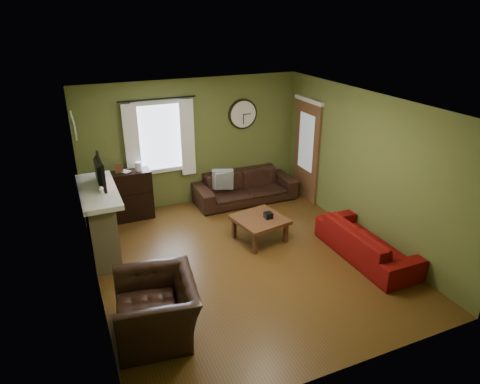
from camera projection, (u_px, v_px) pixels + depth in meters
name	position (u px, v px, depth m)	size (l,w,h in m)	color
floor	(244.00, 260.00, 7.11)	(4.60, 5.20, 0.00)	#4F3313
ceiling	(245.00, 103.00, 6.08)	(4.60, 5.20, 0.00)	white
wall_left	(88.00, 214.00, 5.76)	(0.00, 5.20, 2.60)	#58622B
wall_right	(365.00, 167.00, 7.43)	(0.00, 5.20, 2.60)	#58622B
wall_back	(193.00, 143.00, 8.78)	(4.60, 0.00, 2.60)	#58622B
wall_front	(346.00, 277.00, 4.40)	(4.60, 0.00, 2.60)	#58622B
fireplace	(101.00, 224.00, 7.10)	(0.40, 1.40, 1.10)	tan
firebox	(114.00, 235.00, 7.26)	(0.04, 0.60, 0.55)	black
mantel	(98.00, 191.00, 6.87)	(0.58, 1.60, 0.08)	white
tv	(96.00, 175.00, 6.92)	(0.60, 0.08, 0.35)	black
tv_screen	(101.00, 172.00, 6.93)	(0.02, 0.62, 0.36)	#994C3F
medallion_left	(75.00, 131.00, 6.06)	(0.28, 0.28, 0.03)	white
medallion_mid	(73.00, 125.00, 6.36)	(0.28, 0.28, 0.03)	white
medallion_right	(72.00, 120.00, 6.65)	(0.28, 0.28, 0.03)	white
window_pane	(159.00, 137.00, 8.43)	(1.00, 0.02, 1.30)	silver
curtain_rod	(157.00, 99.00, 8.04)	(0.03, 0.03, 1.50)	black
curtain_left	(132.00, 144.00, 8.17)	(0.28, 0.04, 1.55)	white
curtain_right	(187.00, 138.00, 8.57)	(0.28, 0.04, 1.55)	white
wall_clock	(243.00, 114.00, 8.94)	(0.64, 0.06, 0.64)	white
door	(307.00, 151.00, 9.08)	(0.05, 0.90, 2.10)	brown
bookshelf	(130.00, 196.00, 8.31)	(0.83, 0.35, 0.99)	black
book	(122.00, 174.00, 8.06)	(0.15, 0.21, 0.02)	#512F1B
sofa_brown	(245.00, 187.00, 9.16)	(2.15, 0.84, 0.63)	black
pillow_left	(223.00, 179.00, 8.93)	(0.44, 0.13, 0.44)	gray
pillow_right	(224.00, 180.00, 8.90)	(0.38, 0.11, 0.38)	gray
sofa_red	(366.00, 242.00, 7.08)	(1.94, 0.76, 0.57)	#630807
armchair	(157.00, 308.00, 5.39)	(1.14, 1.00, 0.74)	black
coffee_table	(260.00, 229.00, 7.63)	(0.83, 0.83, 0.44)	#512F1B
tissue_box	(268.00, 220.00, 7.56)	(0.13, 0.13, 0.10)	black
wine_glass_a	(103.00, 197.00, 6.34)	(0.06, 0.06, 0.19)	white
wine_glass_b	(102.00, 193.00, 6.42)	(0.08, 0.08, 0.22)	white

